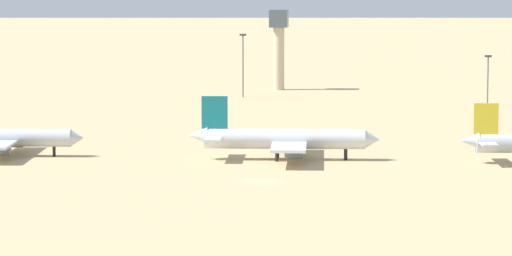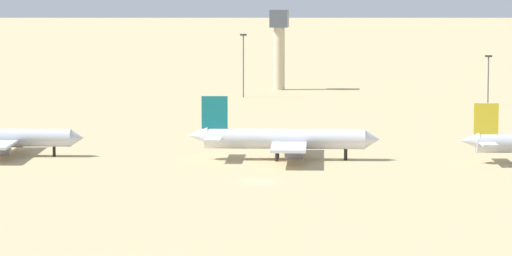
{
  "view_description": "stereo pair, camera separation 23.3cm",
  "coord_description": "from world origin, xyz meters",
  "views": [
    {
      "loc": [
        27.56,
        -248.02,
        36.51
      ],
      "look_at": [
        -3.98,
        27.58,
        6.0
      ],
      "focal_mm": 105.77,
      "sensor_mm": 36.0,
      "label": 1
    },
    {
      "loc": [
        27.79,
        -247.99,
        36.51
      ],
      "look_at": [
        -3.98,
        27.58,
        6.0
      ],
      "focal_mm": 105.77,
      "sensor_mm": 36.0,
      "label": 2
    }
  ],
  "objects": [
    {
      "name": "ground",
      "position": [
        0.0,
        0.0,
        0.0
      ],
      "size": [
        4000.0,
        4000.0,
        0.0
      ],
      "primitive_type": "plane",
      "color": "tan"
    },
    {
      "name": "parked_jet_teal_3",
      "position": [
        0.91,
        28.63,
        3.88
      ],
      "size": [
        35.86,
        30.2,
        11.84
      ],
      "rotation": [
        0.0,
        0.0,
        0.07
      ],
      "color": "silver",
      "rests_on": "ground"
    },
    {
      "name": "control_tower",
      "position": [
        -15.19,
        183.23,
        13.93
      ],
      "size": [
        5.2,
        5.2,
        23.08
      ],
      "color": "#C6B793",
      "rests_on": "ground"
    },
    {
      "name": "light_pole_mid",
      "position": [
        42.82,
        140.0,
        7.67
      ],
      "size": [
        1.8,
        0.5,
        13.01
      ],
      "color": "#59595E",
      "rests_on": "ground"
    },
    {
      "name": "light_pole_east",
      "position": [
        -22.39,
        157.3,
        9.88
      ],
      "size": [
        1.8,
        0.5,
        17.29
      ],
      "color": "#59595E",
      "rests_on": "ground"
    }
  ]
}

